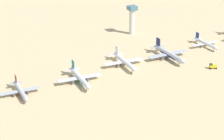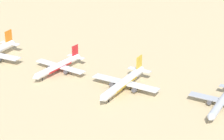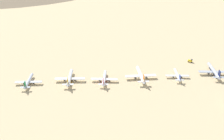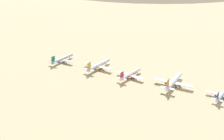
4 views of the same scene
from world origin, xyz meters
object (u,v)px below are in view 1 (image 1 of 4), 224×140
parked_jet_2 (124,61)px  service_truck (213,66)px  control_tower (132,18)px  parked_jet_1 (80,78)px  parked_jet_4 (206,43)px  parked_jet_0 (21,91)px  parked_jet_3 (169,54)px

parked_jet_2 → service_truck: (33.64, 52.64, -1.53)m
service_truck → control_tower: (-94.25, -10.39, 12.01)m
parked_jet_1 → parked_jet_4: bearing=97.2°
parked_jet_2 → service_truck: 62.49m
parked_jet_0 → control_tower: control_tower is taller
parked_jet_0 → parked_jet_3: size_ratio=0.76×
parked_jet_2 → parked_jet_0: bearing=-82.8°
parked_jet_0 → parked_jet_4: bearing=95.2°
parked_jet_3 → control_tower: control_tower is taller
parked_jet_1 → parked_jet_3: (-7.51, 75.91, 0.33)m
parked_jet_0 → parked_jet_1: (0.54, 39.78, 0.60)m
service_truck → control_tower: bearing=-173.7°
parked_jet_3 → control_tower: 64.83m
parked_jet_1 → control_tower: size_ratio=1.49×
parked_jet_0 → parked_jet_3: (-6.97, 115.69, 0.94)m
parked_jet_3 → parked_jet_4: bearing=100.1°
parked_jet_4 → service_truck: (37.81, -24.64, -0.87)m
parked_jet_0 → parked_jet_4: size_ratio=1.01×
parked_jet_0 → parked_jet_3: parked_jet_3 is taller
service_truck → parked_jet_1: bearing=-104.0°
parked_jet_1 → parked_jet_2: 41.13m
parked_jet_4 → parked_jet_1: bearing=-82.8°
control_tower → service_truck: bearing=6.3°
parked_jet_3 → parked_jet_1: bearing=-84.3°
service_truck → control_tower: size_ratio=0.23×
parked_jet_3 → control_tower: size_ratio=1.62×
parked_jet_1 → parked_jet_3: parked_jet_3 is taller
parked_jet_0 → service_truck: (23.55, 132.15, -0.87)m
parked_jet_3 → service_truck: size_ratio=7.12×
parked_jet_3 → parked_jet_4: parked_jet_3 is taller
parked_jet_1 → control_tower: bearing=131.0°
parked_jet_2 → parked_jet_3: 36.31m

